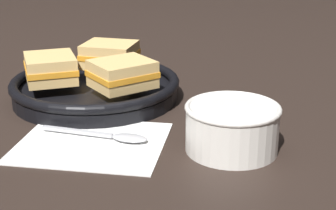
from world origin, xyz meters
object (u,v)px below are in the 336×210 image
Objects in this scene: spoon at (114,136)px; sandwich_far_left at (109,55)px; soup_bowl at (231,125)px; sandwich_near_right at (121,74)px; sandwich_near_left at (50,68)px; skillet at (95,88)px.

sandwich_far_left is (-0.03, 0.27, 0.06)m from spoon.
soup_bowl is 1.05× the size of sandwich_near_right.
sandwich_near_left is 1.00× the size of sandwich_far_left.
soup_bowl is at bearing -35.62° from sandwich_near_left.
sandwich_near_left and sandwich_far_left have the same top height.
skillet is at bearing 133.65° from soup_bowl.
sandwich_far_left is (0.10, 0.09, 0.00)m from sandwich_near_left.
sandwich_near_right is at bearing 133.75° from soup_bowl.
sandwich_far_left is (-0.20, 0.30, 0.03)m from soup_bowl.
sandwich_near_left is (-0.12, 0.17, 0.06)m from spoon.
sandwich_near_right reaches higher than spoon.
sandwich_far_left is at bearing 43.34° from sandwich_near_left.
sandwich_near_left and sandwich_near_right have the same top height.
soup_bowl is 0.44× the size of skillet.
sandwich_near_right reaches higher than soup_bowl.
sandwich_near_right reaches higher than skillet.
spoon is 1.29× the size of sandwich_near_right.
soup_bowl is at bearing -57.17° from sandwich_far_left.
soup_bowl is at bearing -46.35° from skillet.
sandwich_near_left is at bearing -166.66° from skillet.
skillet is 0.09m from sandwich_near_right.
sandwich_near_left is at bearing -136.66° from sandwich_far_left.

